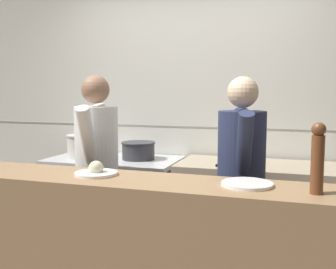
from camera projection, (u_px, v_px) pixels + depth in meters
wall_back_tiled at (190, 111)px, 3.86m from camera, size 8.00×0.06×2.60m
oven_range at (115, 203)px, 3.77m from camera, size 1.22×0.71×0.86m
prep_counter at (255, 215)px, 3.36m from camera, size 1.32×0.65×0.88m
pass_counter at (127, 261)px, 2.33m from camera, size 3.21×0.45×0.99m
stock_pot at (82, 146)px, 3.75m from camera, size 0.29×0.29×0.22m
sauce_pot at (138, 150)px, 3.66m from camera, size 0.32×0.32×0.16m
mixing_bowl_steel at (249, 159)px, 3.38m from camera, size 0.26×0.26×0.07m
chefs_knife at (234, 166)px, 3.21m from camera, size 0.36×0.17×0.02m
plated_dish_appetiser at (96, 171)px, 2.37m from camera, size 0.26×0.26×0.09m
plated_dish_dessert at (247, 184)px, 2.10m from camera, size 0.28×0.28×0.02m
pepper_mill at (318, 157)px, 1.91m from camera, size 0.07×0.07×0.35m
chef_head_cook at (97, 169)px, 3.03m from camera, size 0.38×0.71×1.62m
chef_sous at (241, 180)px, 2.70m from camera, size 0.39×0.70×1.60m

